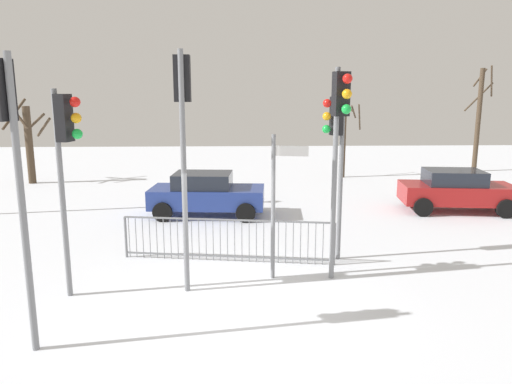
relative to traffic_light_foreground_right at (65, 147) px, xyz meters
name	(u,v)px	position (x,y,z in m)	size (l,w,h in m)	color
ground_plane	(226,308)	(3.07, -0.69, -3.05)	(60.00, 60.00, 0.00)	white
traffic_light_foreground_right	(65,147)	(0.00, 0.00, 0.00)	(0.56, 0.36, 4.15)	slate
traffic_light_foreground_left	(336,139)	(5.66, 2.03, -0.04)	(0.56, 0.37, 4.10)	slate
traffic_light_rear_right	(339,127)	(5.43, 0.65, 0.32)	(0.37, 0.55, 4.60)	slate
traffic_light_rear_left	(8,138)	(-0.10, -2.07, 0.36)	(0.54, 0.38, 4.65)	slate
traffic_light_mid_left	(183,118)	(2.24, 0.32, 0.53)	(0.32, 0.57, 4.90)	slate
direction_sign_post	(276,200)	(4.14, 0.83, -1.25)	(0.78, 0.19, 3.22)	slate
pedestrian_guard_railing	(227,240)	(3.04, 1.99, -2.49)	(5.20, 0.85, 1.07)	slate
car_red_trailing	(456,190)	(10.97, 6.91, -2.28)	(3.98, 2.32, 1.47)	maroon
car_blue_near	(206,193)	(2.24, 6.62, -2.28)	(3.92, 2.17, 1.47)	navy
bare_tree_left	(479,117)	(16.08, 15.91, -0.17)	(1.32, 1.58, 5.52)	#473828
bare_tree_centre	(344,135)	(8.56, 14.19, -0.94)	(1.66, 1.65, 4.05)	#473828
bare_tree_right	(29,140)	(-6.31, 13.12, -1.05)	(2.10, 1.88, 3.89)	#473828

